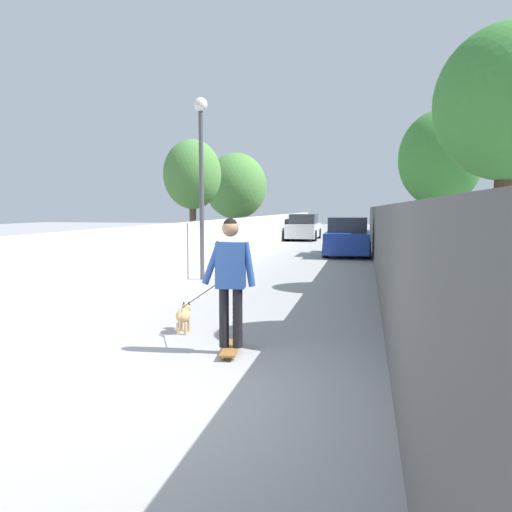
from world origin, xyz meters
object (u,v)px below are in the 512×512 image
object	(u,v)px
tree_left_near	(236,186)
car_near	(348,238)
skateboard	(231,348)
tree_left_distant	(192,175)
car_far	(304,228)
tree_right_far	(507,106)
tree_right_mid	(440,160)
dog	(184,315)
person_skateboarder	(231,272)
lamp_post	(201,158)

from	to	relation	value
tree_left_near	car_near	bearing A→B (deg)	-120.46
tree_left_near	skateboard	world-z (taller)	tree_left_near
tree_left_distant	skateboard	size ratio (longest dim) A/B	5.40
car_near	car_far	world-z (taller)	same
tree_right_far	tree_right_mid	bearing A→B (deg)	2.96
tree_right_mid	tree_right_far	world-z (taller)	tree_right_far
tree_right_far	skateboard	bearing A→B (deg)	110.10
tree_left_near	car_near	xyz separation A→B (m)	(-3.26, -5.55, -2.26)
tree_right_mid	tree_left_distant	distance (m)	9.64
tree_left_near	tree_right_mid	xyz separation A→B (m)	(-11.50, -7.86, 0.02)
tree_right_mid	dog	xyz separation A→B (m)	(-4.90, 4.33, -2.71)
tree_right_far	car_near	distance (m)	13.24
person_skateboarder	dog	world-z (taller)	person_skateboarder
tree_right_mid	tree_right_far	bearing A→B (deg)	-177.04
tree_left_distant	tree_left_near	bearing A→B (deg)	-0.57
car_near	tree_right_mid	bearing A→B (deg)	-164.32
tree_right_mid	tree_left_distant	bearing A→B (deg)	55.23
tree_left_near	tree_right_far	world-z (taller)	tree_left_near
tree_left_distant	tree_right_mid	bearing A→B (deg)	-124.77
tree_right_far	tree_left_distant	distance (m)	12.90
tree_right_mid	car_far	bearing A→B (deg)	16.56
tree_left_near	tree_left_distant	distance (m)	6.00
tree_left_near	car_far	world-z (taller)	tree_left_near
car_near	tree_left_distant	bearing A→B (deg)	116.01
tree_right_mid	skateboard	bearing A→B (deg)	150.19
person_skateboarder	car_far	size ratio (longest dim) A/B	0.40
tree_left_near	car_far	bearing A→B (deg)	-22.48
person_skateboarder	dog	distance (m)	1.57
tree_right_far	dog	bearing A→B (deg)	94.95
car_far	tree_left_distant	bearing A→B (deg)	167.82
skateboard	car_near	world-z (taller)	car_near
tree_right_far	lamp_post	distance (m)	7.92
lamp_post	person_skateboarder	bearing A→B (deg)	-158.07
lamp_post	car_far	bearing A→B (deg)	-2.00
skateboard	person_skateboarder	distance (m)	1.01
tree_right_far	skateboard	size ratio (longest dim) A/B	5.36
dog	car_near	distance (m)	13.29
lamp_post	person_skateboarder	distance (m)	7.17
tree_right_mid	car_near	xyz separation A→B (m)	(8.24, 2.31, -2.27)
tree_left_near	lamp_post	world-z (taller)	lamp_post
tree_right_far	person_skateboarder	bearing A→B (deg)	110.10
tree_left_distant	dog	world-z (taller)	tree_left_distant
tree_left_near	dog	xyz separation A→B (m)	(-16.40, -3.53, -2.70)
car_near	dog	bearing A→B (deg)	171.28
person_skateboarder	car_near	distance (m)	14.08
tree_left_near	car_near	world-z (taller)	tree_left_near
person_skateboarder	car_far	world-z (taller)	person_skateboarder
tree_right_mid	person_skateboarder	world-z (taller)	tree_right_mid
person_skateboarder	tree_right_mid	bearing A→B (deg)	-29.81
tree_right_far	car_far	distance (m)	23.06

